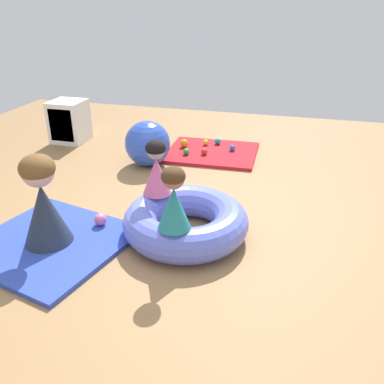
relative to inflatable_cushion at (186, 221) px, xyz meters
name	(u,v)px	position (x,y,z in m)	size (l,w,h in m)	color
ground_plane	(174,229)	(-0.13, 0.09, -0.14)	(8.00, 8.00, 0.00)	#9E7549
gym_mat_near_right	(212,153)	(-0.22, 2.00, -0.12)	(1.13, 0.95, 0.04)	#B21923
gym_mat_near_left	(50,243)	(-1.04, -0.43, -0.12)	(1.16, 1.13, 0.04)	#2D47B7
inflatable_cushion	(186,221)	(0.00, 0.00, 0.00)	(1.05, 1.05, 0.29)	#6070E5
child_in_pink	(156,168)	(-0.31, 0.17, 0.38)	(0.25, 0.25, 0.49)	#E5608E
child_in_teal	(174,199)	(0.01, -0.35, 0.38)	(0.33, 0.33, 0.49)	teal
adult_seated	(43,201)	(-1.04, -0.43, 0.26)	(0.53, 0.53, 0.75)	#232D3D
play_ball_yellow	(206,142)	(-0.35, 2.21, -0.07)	(0.07, 0.07, 0.07)	yellow
play_ball_teal	(218,141)	(-0.21, 2.28, -0.06)	(0.08, 0.08, 0.08)	teal
play_ball_green	(186,151)	(-0.51, 1.79, -0.06)	(0.08, 0.08, 0.08)	green
play_ball_pink	(100,219)	(-0.75, -0.08, -0.05)	(0.11, 0.11, 0.11)	pink
play_ball_orange	(184,143)	(-0.61, 2.05, -0.05)	(0.11, 0.11, 0.11)	orange
play_ball_blue	(232,148)	(0.03, 2.09, -0.07)	(0.07, 0.07, 0.07)	blue
play_ball_red	(204,151)	(-0.29, 1.85, -0.06)	(0.08, 0.08, 0.08)	red
exercise_ball_large	(148,144)	(-0.88, 1.44, 0.12)	(0.54, 0.54, 0.54)	blue
storage_cube	(68,122)	(-2.24, 1.99, 0.14)	(0.44, 0.44, 0.56)	white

